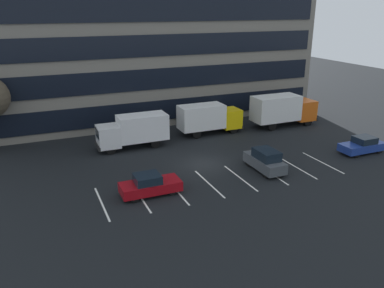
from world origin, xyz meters
The scene contains 9 objects.
ground_plane centered at (0.00, 0.00, 0.00)m, with size 120.00×120.00×0.00m, color black.
office_building centered at (0.00, 17.95, 10.80)m, with size 41.48×11.86×21.60m.
lot_markings centered at (0.00, -3.96, 0.00)m, with size 19.74×5.40×0.01m.
box_truck_yellow centered at (4.08, 7.65, 1.84)m, with size 7.05×2.33×3.27m.
box_truck_white centered at (-4.55, 6.51, 1.82)m, with size 6.96×2.31×3.23m.
box_truck_orange centered at (13.14, 6.92, 2.05)m, with size 7.84×2.60×3.63m.
suv_charcoal centered at (4.08, -3.42, 0.92)m, with size 1.78×4.19×1.90m.
sedan_maroon centered at (-6.22, -3.89, 0.76)m, with size 4.46×1.87×1.60m.
sedan_navy centered at (14.96, -3.40, 0.74)m, with size 4.39×1.84×1.57m.
Camera 1 is at (-13.66, -29.22, 13.19)m, focal length 36.71 mm.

